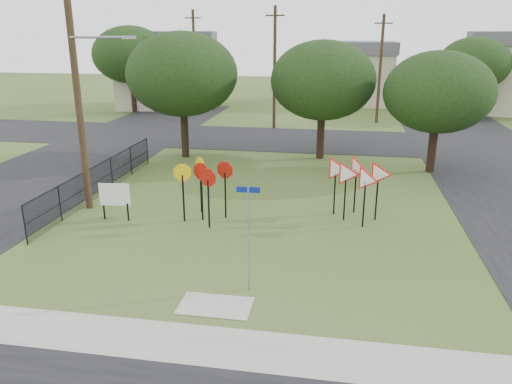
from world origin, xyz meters
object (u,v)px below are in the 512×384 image
street_name_sign (248,233)px  yield_sign_cluster (356,175)px  info_board (115,196)px  stop_sign_cluster (203,177)px

street_name_sign → yield_sign_cluster: bearing=64.4°
street_name_sign → yield_sign_cluster: (3.10, 6.49, -0.00)m
yield_sign_cluster → info_board: (-9.38, -1.79, -0.79)m
street_name_sign → yield_sign_cluster: street_name_sign is taller
yield_sign_cluster → info_board: 9.59m
stop_sign_cluster → info_board: bearing=-169.5°
street_name_sign → yield_sign_cluster: size_ratio=1.17×
street_name_sign → stop_sign_cluster: bearing=117.6°
yield_sign_cluster → info_board: size_ratio=1.78×
street_name_sign → stop_sign_cluster: (-2.80, 5.34, -0.04)m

